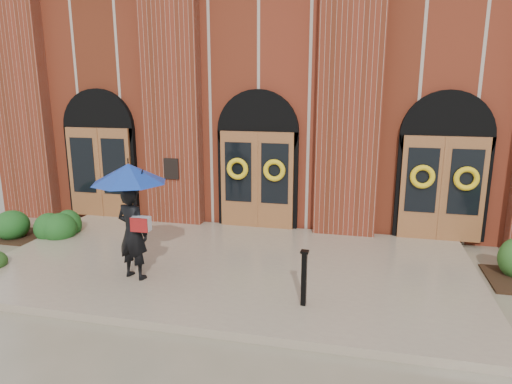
% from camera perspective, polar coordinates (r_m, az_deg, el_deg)
% --- Properties ---
extents(ground, '(90.00, 90.00, 0.00)m').
position_cam_1_polar(ground, '(9.67, -3.57, -9.95)').
color(ground, gray).
rests_on(ground, ground).
extents(landing, '(10.00, 5.30, 0.15)m').
position_cam_1_polar(landing, '(9.78, -3.33, -9.21)').
color(landing, gray).
rests_on(landing, ground).
extents(church_building, '(16.20, 12.53, 7.00)m').
position_cam_1_polar(church_building, '(17.47, 4.68, 12.31)').
color(church_building, maroon).
rests_on(church_building, ground).
extents(man_with_umbrella, '(1.72, 1.72, 2.25)m').
position_cam_1_polar(man_with_umbrella, '(8.85, -15.41, -0.86)').
color(man_with_umbrella, black).
rests_on(man_with_umbrella, landing).
extents(metal_post, '(0.14, 0.14, 0.98)m').
position_cam_1_polar(metal_post, '(7.84, 6.02, -10.50)').
color(metal_post, black).
rests_on(metal_post, landing).
extents(hedge_wall_left, '(2.67, 1.07, 0.69)m').
position_cam_1_polar(hedge_wall_left, '(12.88, -26.19, -3.72)').
color(hedge_wall_left, '#194717').
rests_on(hedge_wall_left, ground).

